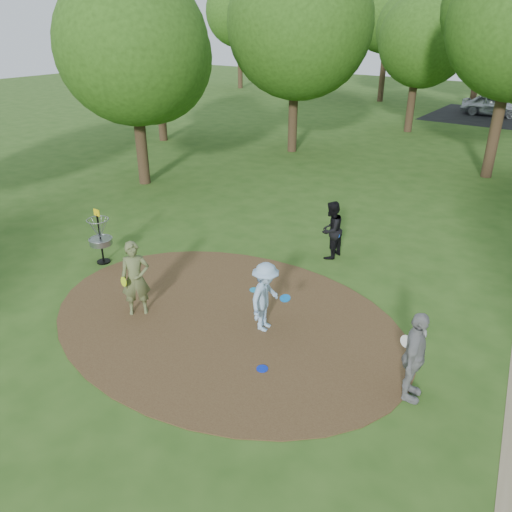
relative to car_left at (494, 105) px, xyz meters
The scene contains 11 objects.
ground 30.39m from the car_left, 87.73° to the right, with size 100.00×100.00×0.00m, color #2D5119.
dirt_clearing 30.39m from the car_left, 87.73° to the right, with size 8.40×8.40×0.02m, color #47301C.
player_observer_with_disc 31.28m from the car_left, 90.99° to the right, with size 0.74×0.75×1.75m.
player_throwing_with_disc 30.20m from the car_left, 85.93° to the right, with size 0.95×1.08×1.56m.
player_walking_with_disc 26.19m from the car_left, 86.58° to the right, with size 0.64×0.81×1.63m.
player_waiting_with_disc 30.88m from the car_left, 79.90° to the right, with size 0.58×1.06×1.72m.
disc_ground_cyan 28.96m from the car_left, 88.05° to the right, with size 0.22×0.22×0.02m, color #1994CA.
disc_ground_blue 31.45m from the car_left, 84.71° to the right, with size 0.22×0.22×0.02m, color #0B27C9.
car_left is the anchor object (origin of this frame).
disc_golf_basket 30.24m from the car_left, 96.25° to the right, with size 0.63×0.63×1.54m.
tree_ring 21.69m from the car_left, 80.99° to the right, with size 36.92×45.79×9.70m.
Camera 1 is at (6.05, -7.20, 6.07)m, focal length 35.00 mm.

